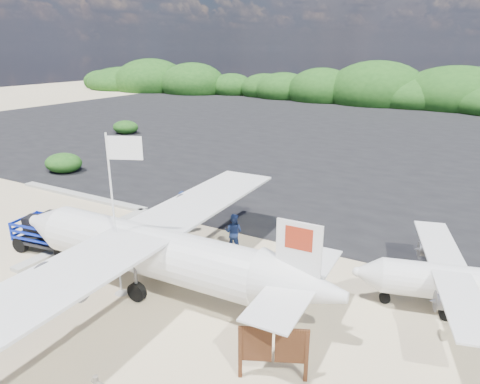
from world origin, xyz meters
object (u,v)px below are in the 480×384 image
object	(u,v)px
flagpole	(122,293)
crew_c	(158,259)
aircraft_small	(316,120)
baggage_cart	(53,250)
signboard	(272,378)
crew_b	(234,232)
crew_a	(183,211)

from	to	relation	value
flagpole	crew_c	bearing A→B (deg)	70.20
crew_c	aircraft_small	world-z (taller)	crew_c
baggage_cart	signboard	world-z (taller)	signboard
crew_b	aircraft_small	distance (m)	33.97
crew_b	crew_c	xyz separation A→B (m)	(-1.14, -3.26, 0.01)
signboard	crew_c	world-z (taller)	crew_c
flagpole	aircraft_small	world-z (taller)	flagpole
baggage_cart	aircraft_small	distance (m)	36.56
signboard	aircraft_small	distance (m)	40.64
crew_c	flagpole	bearing A→B (deg)	80.73
baggage_cart	aircraft_small	size ratio (longest dim) A/B	0.48
crew_a	aircraft_small	distance (m)	32.90
baggage_cart	aircraft_small	bearing A→B (deg)	84.88
crew_b	crew_a	bearing A→B (deg)	-17.13
crew_c	signboard	bearing A→B (deg)	167.07
flagpole	aircraft_small	size ratio (longest dim) A/B	0.88
aircraft_small	crew_b	bearing A→B (deg)	89.12
signboard	crew_b	bearing A→B (deg)	103.27
flagpole	crew_c	world-z (taller)	flagpole
baggage_cart	crew_a	distance (m)	5.44
crew_c	crew_b	bearing A→B (deg)	-98.73
signboard	crew_c	xyz separation A→B (m)	(-5.54, 2.40, 0.78)
flagpole	crew_b	distance (m)	4.95
baggage_cart	crew_c	distance (m)	5.27
signboard	crew_a	xyz separation A→B (m)	(-7.26, 6.16, 0.95)
baggage_cart	aircraft_small	world-z (taller)	aircraft_small
baggage_cart	flagpole	size ratio (longest dim) A/B	0.55
crew_a	crew_b	size ratio (longest dim) A/B	1.22
crew_a	aircraft_small	size ratio (longest dim) A/B	0.31
crew_a	crew_c	distance (m)	4.13
aircraft_small	baggage_cart	bearing A→B (deg)	78.03
flagpole	aircraft_small	distance (m)	38.13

